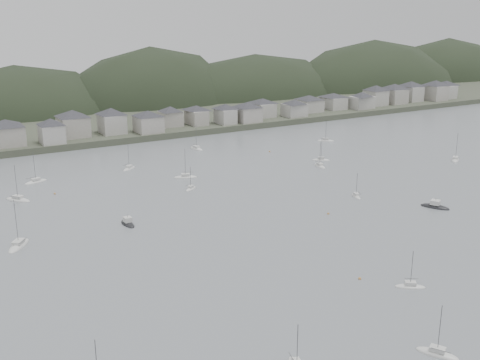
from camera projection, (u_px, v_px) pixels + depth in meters
ground at (415, 289)px, 125.97m from camera, size 900.00×900.00×0.00m
far_shore_land at (65, 105)px, 369.60m from camera, size 900.00×250.00×3.00m
forested_ridge at (85, 130)px, 354.32m from camera, size 851.55×103.94×102.57m
waterfront_town at (218, 112)px, 299.99m from camera, size 451.48×28.46×12.92m
moored_fleet at (187, 211)px, 174.70m from camera, size 233.63×176.99×13.55m
motor_launch_near at (435, 207)px, 178.44m from camera, size 6.80×9.44×4.12m
motor_launch_far at (128, 223)px, 164.15m from camera, size 2.97×7.52×3.78m
mooring_buoys at (328, 200)px, 185.67m from camera, size 147.05×120.03×0.70m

